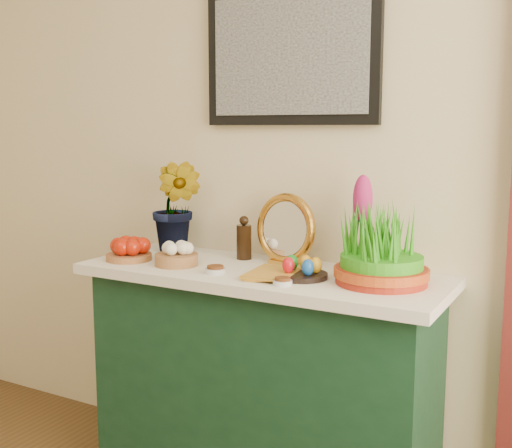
{
  "coord_description": "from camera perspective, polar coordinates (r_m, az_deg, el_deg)",
  "views": [
    {
      "loc": [
        1.09,
        -0.08,
        1.42
      ],
      "look_at": [
        -0.04,
        1.95,
        1.07
      ],
      "focal_mm": 45.0,
      "sensor_mm": 36.0,
      "label": 1
    }
  ],
  "objects": [
    {
      "name": "spice_dish_right",
      "position": [
        2.19,
        2.38,
        -5.14
      ],
      "size": [
        0.07,
        0.07,
        0.03
      ],
      "color": "silver",
      "rests_on": "tablecloth"
    },
    {
      "name": "tablecloth",
      "position": [
        2.43,
        0.57,
        -4.5
      ],
      "size": [
        1.4,
        0.55,
        0.04
      ],
      "primitive_type": "cube",
      "color": "silver",
      "rests_on": "sideboard"
    },
    {
      "name": "spice_dish_left",
      "position": [
        2.36,
        -3.63,
        -4.1
      ],
      "size": [
        0.08,
        0.08,
        0.03
      ],
      "color": "silver",
      "rests_on": "tablecloth"
    },
    {
      "name": "mirror",
      "position": [
        2.5,
        2.62,
        -0.53
      ],
      "size": [
        0.29,
        0.12,
        0.28
      ],
      "color": "gold",
      "rests_on": "tablecloth"
    },
    {
      "name": "hyacinth_green",
      "position": [
        2.75,
        -7.08,
        2.91
      ],
      "size": [
        0.28,
        0.24,
        0.52
      ],
      "primitive_type": "imported",
      "rotation": [
        0.0,
        0.0,
        0.09
      ],
      "color": "#227D1F",
      "rests_on": "tablecloth"
    },
    {
      "name": "sideboard",
      "position": [
        2.57,
        0.56,
        -14.2
      ],
      "size": [
        1.3,
        0.45,
        0.85
      ],
      "primitive_type": "cube",
      "color": "#143822",
      "rests_on": "ground"
    },
    {
      "name": "garlic_basket",
      "position": [
        2.51,
        -7.09,
        -2.79
      ],
      "size": [
        0.21,
        0.21,
        0.09
      ],
      "color": "#A06C40",
      "rests_on": "tablecloth"
    },
    {
      "name": "apple_bowl",
      "position": [
        2.64,
        -11.24,
        -2.34
      ],
      "size": [
        0.19,
        0.19,
        0.09
      ],
      "color": "#9A5E35",
      "rests_on": "tablecloth"
    },
    {
      "name": "wheatgrass_sabzeh",
      "position": [
        2.23,
        11.13,
        -2.3
      ],
      "size": [
        0.32,
        0.32,
        0.27
      ],
      "color": "maroon",
      "rests_on": "tablecloth"
    },
    {
      "name": "vinegar_cruet",
      "position": [
        2.6,
        -1.07,
        -1.43
      ],
      "size": [
        0.06,
        0.06,
        0.18
      ],
      "color": "black",
      "rests_on": "tablecloth"
    },
    {
      "name": "egg_plate",
      "position": [
        2.29,
        4.08,
        -4.13
      ],
      "size": [
        0.25,
        0.25,
        0.08
      ],
      "color": "black",
      "rests_on": "tablecloth"
    },
    {
      "name": "hyacinth_pink",
      "position": [
        2.35,
        9.4,
        -0.54
      ],
      "size": [
        0.11,
        0.11,
        0.36
      ],
      "color": "#945A35",
      "rests_on": "tablecloth"
    },
    {
      "name": "book",
      "position": [
        2.34,
        -0.38,
        -4.16
      ],
      "size": [
        0.17,
        0.24,
        0.03
      ],
      "primitive_type": "imported",
      "rotation": [
        0.0,
        0.0,
        0.1
      ],
      "color": "gold",
      "rests_on": "tablecloth"
    }
  ]
}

